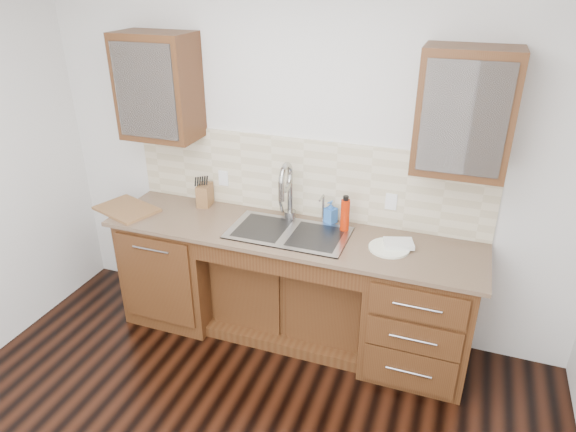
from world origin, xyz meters
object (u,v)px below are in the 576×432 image
(soap_bottle, at_px, (331,212))
(plate, at_px, (389,248))
(cutting_board, at_px, (127,209))
(water_bottle, at_px, (345,216))
(knife_block, at_px, (205,195))

(soap_bottle, distance_m, plate, 0.54)
(plate, bearing_deg, soap_bottle, 152.90)
(soap_bottle, relative_size, plate, 0.63)
(soap_bottle, distance_m, cutting_board, 1.57)
(water_bottle, relative_size, knife_block, 1.40)
(soap_bottle, xyz_separation_m, knife_block, (-1.01, -0.03, -0.00))
(water_bottle, height_order, knife_block, water_bottle)
(soap_bottle, height_order, plate, soap_bottle)
(plate, height_order, knife_block, knife_block)
(knife_block, bearing_deg, cutting_board, -159.12)
(soap_bottle, height_order, cutting_board, soap_bottle)
(knife_block, bearing_deg, plate, -16.53)
(soap_bottle, bearing_deg, cutting_board, -143.06)
(cutting_board, bearing_deg, soap_bottle, 11.99)
(water_bottle, bearing_deg, cutting_board, -171.93)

